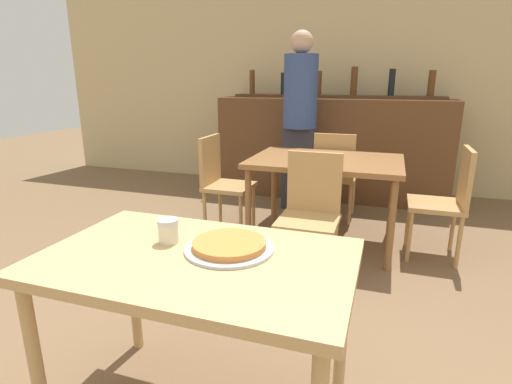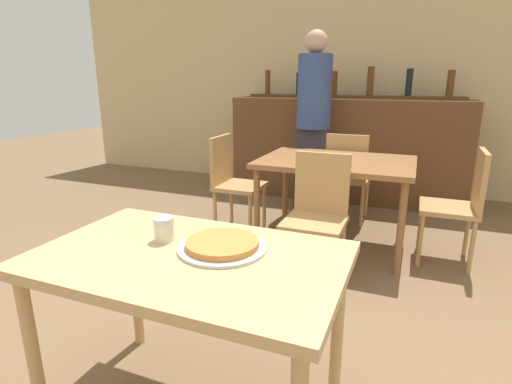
# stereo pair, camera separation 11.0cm
# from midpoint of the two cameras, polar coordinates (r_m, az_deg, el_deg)

# --- Properties ---
(wall_back) EXTENTS (8.00, 0.05, 2.80)m
(wall_back) POSITION_cam_midpoint_polar(r_m,az_deg,el_deg) (5.18, 11.32, 16.09)
(wall_back) COLOR #D1B784
(wall_back) RESTS_ON ground_plane
(dining_table_near) EXTENTS (1.16, 0.72, 0.72)m
(dining_table_near) POSITION_cam_midpoint_polar(r_m,az_deg,el_deg) (1.55, -10.50, -11.68)
(dining_table_near) COLOR tan
(dining_table_near) RESTS_ON ground_plane
(dining_table_far) EXTENTS (1.20, 0.86, 0.73)m
(dining_table_far) POSITION_cam_midpoint_polar(r_m,az_deg,el_deg) (3.29, 8.97, 3.48)
(dining_table_far) COLOR brown
(dining_table_far) RESTS_ON ground_plane
(bar_counter) EXTENTS (2.60, 0.56, 1.14)m
(bar_counter) POSITION_cam_midpoint_polar(r_m,az_deg,el_deg) (4.75, 9.97, 6.15)
(bar_counter) COLOR brown
(bar_counter) RESTS_ON ground_plane
(bar_back_shelf) EXTENTS (2.39, 0.24, 0.34)m
(bar_back_shelf) POSITION_cam_midpoint_polar(r_m,az_deg,el_deg) (4.82, 10.63, 13.93)
(bar_back_shelf) COLOR brown
(bar_back_shelf) RESTS_ON bar_counter
(chair_far_side_front) EXTENTS (0.40, 0.40, 0.87)m
(chair_far_side_front) POSITION_cam_midpoint_polar(r_m,az_deg,el_deg) (2.77, 6.70, -2.25)
(chair_far_side_front) COLOR tan
(chair_far_side_front) RESTS_ON ground_plane
(chair_far_side_back) EXTENTS (0.40, 0.40, 0.87)m
(chair_far_side_back) POSITION_cam_midpoint_polar(r_m,az_deg,el_deg) (3.91, 10.38, 2.95)
(chair_far_side_back) COLOR tan
(chair_far_side_back) RESTS_ON ground_plane
(chair_far_side_left) EXTENTS (0.40, 0.40, 0.87)m
(chair_far_side_left) POSITION_cam_midpoint_polar(r_m,az_deg,el_deg) (3.60, -5.90, 2.02)
(chair_far_side_left) COLOR tan
(chair_far_side_left) RESTS_ON ground_plane
(chair_far_side_right) EXTENTS (0.40, 0.40, 0.87)m
(chair_far_side_right) POSITION_cam_midpoint_polar(r_m,az_deg,el_deg) (3.31, 24.89, -0.60)
(chair_far_side_right) COLOR tan
(chair_far_side_right) RESTS_ON ground_plane
(pizza_tray) EXTENTS (0.34, 0.34, 0.04)m
(pizza_tray) POSITION_cam_midpoint_polar(r_m,az_deg,el_deg) (1.53, -5.91, -7.71)
(pizza_tray) COLOR #B7B7BC
(pizza_tray) RESTS_ON dining_table_near
(cheese_shaker) EXTENTS (0.08, 0.08, 0.10)m
(cheese_shaker) POSITION_cam_midpoint_polar(r_m,az_deg,el_deg) (1.63, -14.34, -5.40)
(cheese_shaker) COLOR beige
(cheese_shaker) RESTS_ON dining_table_near
(person_standing) EXTENTS (0.34, 0.34, 1.81)m
(person_standing) POSITION_cam_midpoint_polar(r_m,az_deg,el_deg) (4.18, 5.51, 10.81)
(person_standing) COLOR #2D2D38
(person_standing) RESTS_ON ground_plane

